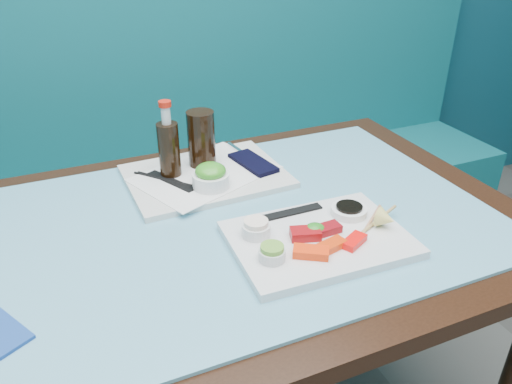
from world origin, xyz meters
name	(u,v)px	position (x,y,z in m)	size (l,w,h in m)	color
booth_bench	(154,200)	(0.00, 2.29, 0.37)	(3.00, 0.56, 1.17)	#0F5B62
dining_table	(224,255)	(0.00, 1.45, 0.67)	(1.40, 0.90, 0.75)	black
glass_top	(223,224)	(0.00, 1.45, 0.75)	(1.22, 0.76, 0.01)	#5EA1BC
sashimi_plate	(319,239)	(0.16, 1.29, 0.77)	(0.37, 0.26, 0.02)	silver
salmon_left	(311,252)	(0.11, 1.24, 0.79)	(0.07, 0.03, 0.02)	#FF350A
salmon_mid	(331,245)	(0.16, 1.24, 0.78)	(0.06, 0.03, 0.02)	red
salmon_right	(354,241)	(0.21, 1.24, 0.78)	(0.06, 0.03, 0.01)	#FF0E0A
tuna_left	(305,234)	(0.13, 1.30, 0.79)	(0.06, 0.04, 0.02)	maroon
tuna_right	(328,229)	(0.18, 1.30, 0.79)	(0.05, 0.03, 0.02)	maroon
seaweed_garnish	(315,229)	(0.15, 1.30, 0.79)	(0.04, 0.04, 0.02)	#267D1C
ramekin_wasabi	(272,255)	(0.03, 1.26, 0.79)	(0.05, 0.05, 0.02)	silver
wasabi_fill	(272,248)	(0.03, 1.26, 0.80)	(0.05, 0.05, 0.01)	#669F33
ramekin_ginger	(256,230)	(0.04, 1.35, 0.79)	(0.06, 0.06, 0.03)	silver
ginger_fill	(256,223)	(0.04, 1.35, 0.81)	(0.05, 0.05, 0.01)	#F7E0CB
soy_dish	(349,211)	(0.26, 1.34, 0.78)	(0.08, 0.08, 0.02)	white
soy_fill	(349,207)	(0.26, 1.34, 0.80)	(0.06, 0.06, 0.01)	black
lemon_wedge	(386,219)	(0.30, 1.26, 0.80)	(0.05, 0.05, 0.04)	#E8D96D
chopstick_sleeve	(290,212)	(0.14, 1.40, 0.78)	(0.15, 0.02, 0.00)	black
wooden_chopstick_a	(367,227)	(0.27, 1.28, 0.78)	(0.01, 0.01, 0.20)	tan
wooden_chopstick_b	(371,226)	(0.28, 1.28, 0.78)	(0.01, 0.01, 0.22)	tan
serving_tray	(206,176)	(0.03, 1.67, 0.77)	(0.40, 0.30, 0.02)	silver
paper_placemat	(206,173)	(0.03, 1.67, 0.77)	(0.34, 0.24, 0.00)	white
seaweed_bowl	(211,180)	(0.02, 1.59, 0.79)	(0.09, 0.09, 0.04)	white
seaweed_salad	(211,171)	(0.02, 1.59, 0.82)	(0.08, 0.08, 0.04)	#389221
cola_glass	(201,139)	(0.04, 1.72, 0.85)	(0.07, 0.07, 0.15)	black
navy_pouch	(253,163)	(0.17, 1.67, 0.78)	(0.07, 0.15, 0.01)	black
fork	(237,149)	(0.16, 1.77, 0.78)	(0.01, 0.01, 0.09)	white
black_chopstick_a	(170,181)	(-0.07, 1.66, 0.78)	(0.01, 0.01, 0.22)	black
black_chopstick_b	(173,181)	(-0.06, 1.66, 0.78)	(0.01, 0.01, 0.22)	black
tray_sleeve	(171,181)	(-0.06, 1.66, 0.78)	(0.03, 0.16, 0.00)	black
cola_bottle_body	(169,153)	(-0.05, 1.70, 0.84)	(0.05, 0.05, 0.16)	black
cola_bottle_neck	(166,115)	(-0.05, 1.70, 0.94)	(0.02, 0.02, 0.04)	silver
cola_bottle_cap	(165,104)	(-0.05, 1.70, 0.97)	(0.03, 0.03, 0.01)	red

